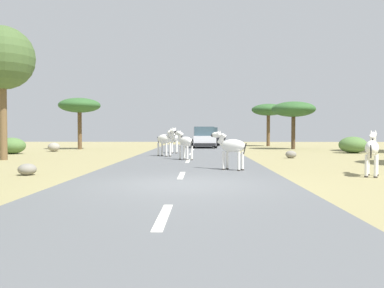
% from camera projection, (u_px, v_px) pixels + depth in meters
% --- Properties ---
extents(ground_plane, '(90.00, 90.00, 0.00)m').
position_uv_depth(ground_plane, '(183.00, 186.00, 10.37)').
color(ground_plane, '#8E8456').
extents(road, '(6.00, 64.00, 0.05)m').
position_uv_depth(road, '(178.00, 185.00, 10.37)').
color(road, '#56595B').
rests_on(road, ground_plane).
extents(lane_markings, '(0.16, 56.00, 0.01)m').
position_uv_depth(lane_markings, '(175.00, 189.00, 9.37)').
color(lane_markings, silver).
rests_on(lane_markings, road).
extents(zebra_0, '(0.49, 1.71, 1.61)m').
position_uv_depth(zebra_0, '(174.00, 138.00, 25.26)').
color(zebra_0, silver).
rests_on(zebra_0, road).
extents(zebra_1, '(1.27, 1.29, 1.52)m').
position_uv_depth(zebra_1, '(165.00, 139.00, 22.01)').
color(zebra_1, silver).
rests_on(zebra_1, road).
extents(zebra_2, '(1.04, 1.31, 1.41)m').
position_uv_depth(zebra_2, '(185.00, 142.00, 19.26)').
color(zebra_2, silver).
rests_on(zebra_2, road).
extents(zebra_3, '(1.27, 1.03, 1.38)m').
position_uv_depth(zebra_3, '(231.00, 146.00, 14.12)').
color(zebra_3, silver).
rests_on(zebra_3, road).
extents(zebra_4, '(0.88, 1.42, 1.43)m').
position_uv_depth(zebra_4, '(372.00, 149.00, 12.57)').
color(zebra_4, silver).
rests_on(zebra_4, ground_plane).
extents(car_0, '(2.13, 4.40, 1.74)m').
position_uv_depth(car_0, '(204.00, 138.00, 34.18)').
color(car_0, silver).
rests_on(car_0, road).
extents(car_1, '(2.25, 4.45, 1.74)m').
position_uv_depth(car_1, '(208.00, 137.00, 39.92)').
color(car_1, black).
rests_on(car_1, road).
extents(tree_2, '(3.16, 3.16, 4.01)m').
position_uv_depth(tree_2, '(268.00, 110.00, 38.68)').
color(tree_2, brown).
rests_on(tree_2, ground_plane).
extents(tree_4, '(3.04, 3.04, 6.46)m').
position_uv_depth(tree_4, '(2.00, 59.00, 19.71)').
color(tree_4, brown).
rests_on(tree_4, ground_plane).
extents(tree_6, '(3.41, 3.41, 3.73)m').
position_uv_depth(tree_6, '(293.00, 110.00, 32.06)').
color(tree_6, '#4C3823').
rests_on(tree_6, ground_plane).
extents(tree_7, '(3.22, 3.22, 3.99)m').
position_uv_depth(tree_7, '(80.00, 106.00, 31.85)').
color(tree_7, brown).
rests_on(tree_7, ground_plane).
extents(bush_1, '(1.76, 1.59, 1.06)m').
position_uv_depth(bush_1, '(353.00, 145.00, 26.20)').
color(bush_1, '#4C7038').
rests_on(bush_1, ground_plane).
extents(bush_2, '(1.68, 1.51, 1.01)m').
position_uv_depth(bush_2, '(12.00, 146.00, 25.22)').
color(bush_2, '#4C7038').
rests_on(bush_2, ground_plane).
extents(rock_0, '(0.56, 0.44, 0.39)m').
position_uv_depth(rock_0, '(291.00, 154.00, 21.18)').
color(rock_0, gray).
rests_on(rock_0, ground_plane).
extents(rock_1, '(0.57, 0.56, 0.37)m').
position_uv_depth(rock_1, '(27.00, 169.00, 12.91)').
color(rock_1, gray).
rests_on(rock_1, ground_plane).
extents(rock_2, '(0.82, 0.73, 0.62)m').
position_uv_depth(rock_2, '(54.00, 147.00, 28.30)').
color(rock_2, gray).
rests_on(rock_2, ground_plane).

